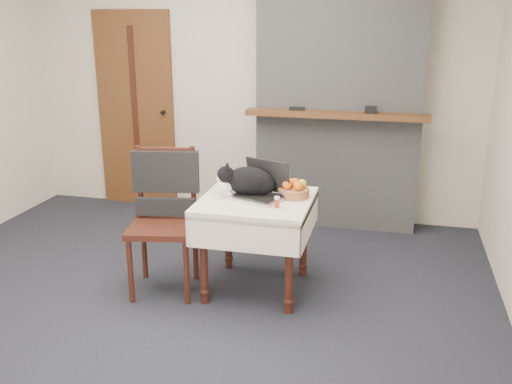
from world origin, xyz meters
TOP-DOWN VIEW (x-y plane):
  - ground at (0.00, 0.00)m, footprint 4.50×4.50m
  - room_shell at (0.00, 0.46)m, footprint 4.52×4.01m
  - door at (-1.20, 1.97)m, footprint 0.82×0.10m
  - chimney at (0.90, 1.85)m, footprint 1.62×0.48m
  - side_table at (0.50, 0.29)m, footprint 0.78×0.78m
  - laptop at (0.53, 0.33)m, footprint 0.44×0.41m
  - cat at (0.44, 0.35)m, footprint 0.52×0.27m
  - cream_jar at (0.23, 0.23)m, footprint 0.06×0.06m
  - pill_bottle at (0.68, 0.13)m, footprint 0.04×0.04m
  - fruit_basket at (0.75, 0.40)m, footprint 0.22×0.22m
  - desk_clutter at (0.64, 0.32)m, footprint 0.14×0.08m
  - chair at (-0.17, 0.21)m, footprint 0.55×0.54m

SIDE VIEW (x-z plane):
  - ground at x=0.00m, z-range 0.00..0.00m
  - side_table at x=0.50m, z-range 0.24..0.94m
  - chair at x=-0.17m, z-range 0.14..1.19m
  - desk_clutter at x=0.64m, z-range 0.70..0.71m
  - cream_jar at x=0.23m, z-range 0.70..0.77m
  - pill_bottle at x=0.68m, z-range 0.70..0.78m
  - fruit_basket at x=0.75m, z-range 0.69..0.81m
  - laptop at x=0.53m, z-range 0.63..0.90m
  - cat at x=0.44m, z-range 0.68..0.93m
  - door at x=-1.20m, z-range 0.00..2.00m
  - chimney at x=0.90m, z-range 0.00..2.60m
  - room_shell at x=0.00m, z-range 0.46..3.07m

